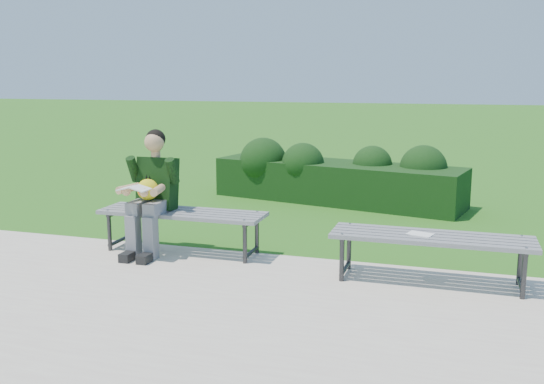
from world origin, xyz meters
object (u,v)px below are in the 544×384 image
Objects in this scene: bench_right at (431,241)px; seated_boy at (152,189)px; hedge at (335,176)px; paper_sheet at (420,234)px; bench_left at (182,216)px.

bench_right is 1.37× the size of seated_boy.
bench_right is (1.59, -3.52, 0.02)m from hedge.
bench_right is 0.12m from paper_sheet.
bench_left is 2.61m from bench_right.
bench_left is at bearing 17.22° from seated_boy.
hedge is at bearing 72.85° from bench_left.
bench_left is at bearing 174.19° from paper_sheet.
hedge is 3.41m from bench_left.
bench_left is at bearing 174.41° from bench_right.
hedge is at bearing 114.34° from bench_right.
seated_boy reaches higher than bench_right.
bench_right is at bearing -65.66° from hedge.
seated_boy is (-1.31, -3.36, 0.32)m from hedge.
hedge is 15.22× the size of paper_sheet.
paper_sheet is at bearing -5.81° from bench_left.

